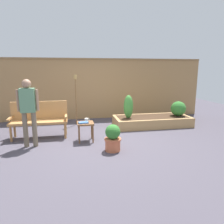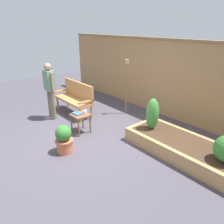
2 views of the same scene
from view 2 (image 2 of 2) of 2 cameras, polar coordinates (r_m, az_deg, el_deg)
The scene contains 11 objects.
ground_plane at distance 5.17m, azimuth -6.88°, elevation -6.94°, with size 14.00×14.00×0.00m, color #47424C.
fence_back at distance 6.47m, azimuth 12.43°, elevation 9.01°, with size 8.40×0.14×2.16m.
garden_bench at distance 6.49m, azimuth -9.54°, elevation 4.25°, with size 1.44×0.48×0.94m.
side_table at distance 5.32m, azimuth -8.28°, elevation -1.41°, with size 0.40×0.40×0.48m.
cup_on_table at distance 5.30m, azimuth -7.13°, elevation 0.01°, with size 0.13×0.10×0.08m.
book_on_table at distance 5.30m, azimuth -9.18°, elevation -0.41°, with size 0.24×0.16×0.03m, color #38609E.
potted_boxwood at distance 4.61m, azimuth -12.52°, elevation -6.97°, with size 0.37×0.37×0.60m.
raised_planter_bed at distance 4.74m, azimuth 18.14°, elevation -8.80°, with size 2.40×1.00×0.30m.
shrub_near_bench at distance 4.88m, azimuth 10.57°, elevation -0.49°, with size 0.29×0.29×0.71m.
tiki_torch at distance 6.23m, azimuth 3.87°, elevation 9.12°, with size 0.10×0.10×1.60m.
person_by_bench at distance 6.17m, azimuth -16.07°, elevation 6.52°, with size 0.47×0.20×1.56m.
Camera 2 is at (3.83, -2.42, 2.49)m, focal length 34.80 mm.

